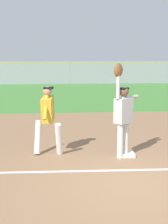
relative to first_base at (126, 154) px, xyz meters
The scene contains 10 objects.
ground_plane 1.88m from the first_base, 98.84° to the right, with size 76.52×76.52×0.00m, color #936D4C.
outfield_grass 14.43m from the first_base, 91.15° to the left, with size 53.08×15.85×0.01m, color #478438.
first_base is the anchor object (origin of this frame).
fielder 1.09m from the first_base, 145.70° to the right, with size 0.77×0.65×2.28m.
runner 2.17m from the first_base, behind, with size 0.74×0.84×1.72m.
baseball 1.68m from the first_base, 166.99° to the right, with size 0.07×0.07×0.07m, color white.
outfield_fence 22.37m from the first_base, 90.74° to the left, with size 53.16×0.08×2.02m.
parked_car_tan 26.84m from the first_base, 97.61° to the left, with size 4.41×2.14×1.25m.
parked_car_black 26.16m from the first_base, 86.43° to the left, with size 4.41×2.14×1.25m.
parked_car_blue 27.17m from the first_base, 75.36° to the left, with size 4.52×2.36×1.25m.
Camera 1 is at (-1.47, -5.75, 2.41)m, focal length 51.96 mm.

